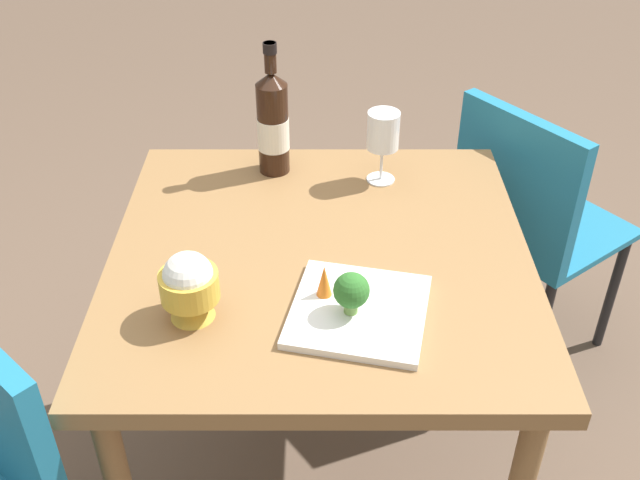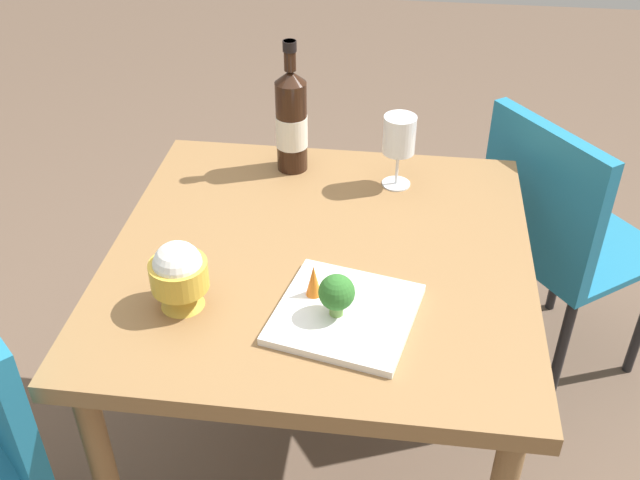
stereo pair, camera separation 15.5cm
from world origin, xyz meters
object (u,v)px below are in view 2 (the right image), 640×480
at_px(serving_plate, 345,314).
at_px(chair_by_wall, 554,228).
at_px(rice_bowl, 179,274).
at_px(carrot_garnish_left, 314,280).
at_px(wine_glass, 399,137).
at_px(broccoli_floret, 337,293).
at_px(wine_bottle, 291,121).

bearing_deg(serving_plate, chair_by_wall, 53.19).
height_order(rice_bowl, carrot_garnish_left, rice_bowl).
relative_size(wine_glass, rice_bowl, 1.26).
bearing_deg(broccoli_floret, rice_bowl, 178.63).
xyz_separation_m(wine_bottle, carrot_garnish_left, (0.12, -0.50, -0.08)).
height_order(chair_by_wall, serving_plate, chair_by_wall).
height_order(wine_glass, serving_plate, wine_glass).
height_order(wine_bottle, wine_glass, wine_bottle).
distance_m(chair_by_wall, broccoli_floret, 0.91).
bearing_deg(rice_bowl, broccoli_floret, -1.37).
height_order(wine_glass, broccoli_floret, wine_glass).
xyz_separation_m(chair_by_wall, wine_glass, (-0.43, -0.19, 0.35)).
distance_m(wine_glass, serving_plate, 0.51).
relative_size(wine_bottle, carrot_garnish_left, 4.80).
distance_m(wine_glass, rice_bowl, 0.63).
bearing_deg(wine_bottle, broccoli_floret, -72.79).
relative_size(wine_glass, carrot_garnish_left, 2.63).
bearing_deg(carrot_garnish_left, broccoli_floret, -45.64).
relative_size(chair_by_wall, wine_bottle, 2.60).
distance_m(wine_bottle, carrot_garnish_left, 0.52).
xyz_separation_m(rice_bowl, carrot_garnish_left, (0.25, 0.04, -0.02)).
bearing_deg(rice_bowl, serving_plate, 0.63).
height_order(rice_bowl, serving_plate, rice_bowl).
bearing_deg(wine_bottle, serving_plate, -70.98).
bearing_deg(broccoli_floret, wine_glass, 79.85).
height_order(chair_by_wall, wine_bottle, wine_bottle).
relative_size(chair_by_wall, broccoli_floret, 9.91).
xyz_separation_m(chair_by_wall, broccoli_floret, (-0.52, -0.69, 0.29)).
bearing_deg(wine_glass, chair_by_wall, 23.67).
bearing_deg(wine_bottle, rice_bowl, -103.27).
bearing_deg(serving_plate, broccoli_floret, -145.86).
xyz_separation_m(rice_bowl, serving_plate, (0.31, 0.00, -0.07)).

